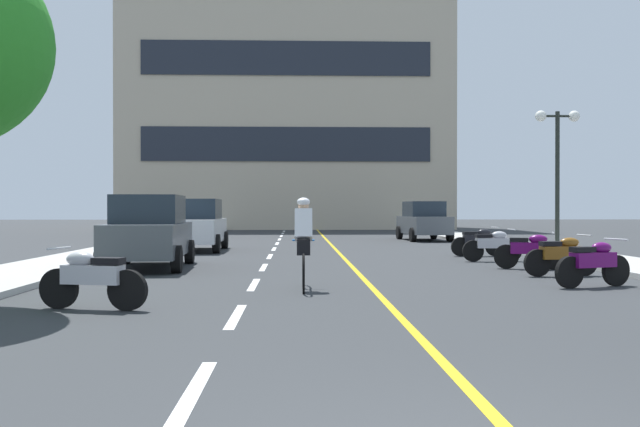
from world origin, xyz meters
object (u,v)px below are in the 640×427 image
at_px(motorcycle_4, 561,255).
at_px(motorcycle_7, 478,241).
at_px(motorcycle_5, 530,250).
at_px(parked_car_mid, 196,225).
at_px(motorcycle_3, 594,262).
at_px(motorcycle_2, 92,278).
at_px(street_lamp_mid, 557,147).
at_px(motorcycle_6, 493,245).
at_px(cyclist_rider, 303,241).
at_px(parked_car_far, 424,221).
at_px(parked_car_near, 149,231).

height_order(motorcycle_4, motorcycle_7, same).
xyz_separation_m(motorcycle_4, motorcycle_5, (-0.10, 1.77, 0.00)).
xyz_separation_m(parked_car_mid, motorcycle_3, (9.12, -11.62, -0.44)).
height_order(motorcycle_2, motorcycle_7, same).
distance_m(street_lamp_mid, motorcycle_6, 5.20).
height_order(motorcycle_3, cyclist_rider, cyclist_rider).
distance_m(motorcycle_3, cyclist_rider, 5.50).
xyz_separation_m(parked_car_mid, motorcycle_6, (9.01, -5.22, -0.44)).
distance_m(parked_car_mid, parked_car_far, 12.26).
relative_size(motorcycle_2, motorcycle_6, 0.98).
bearing_deg(motorcycle_2, motorcycle_3, 17.14).
xyz_separation_m(parked_car_mid, parked_car_far, (9.45, 7.81, 0.00)).
relative_size(parked_car_near, parked_car_mid, 1.02).
distance_m(motorcycle_2, motorcycle_5, 10.90).
height_order(parked_car_near, motorcycle_6, parked_car_near).
relative_size(parked_car_near, motorcycle_5, 2.58).
height_order(street_lamp_mid, parked_car_near, street_lamp_mid).
relative_size(parked_car_mid, motorcycle_5, 2.54).
bearing_deg(motorcycle_6, motorcycle_2, -133.17).
height_order(street_lamp_mid, motorcycle_6, street_lamp_mid).
xyz_separation_m(street_lamp_mid, parked_car_mid, (-11.98, 2.21, -2.58)).
height_order(parked_car_near, motorcycle_5, parked_car_near).
height_order(motorcycle_4, motorcycle_6, same).
relative_size(street_lamp_mid, parked_car_near, 1.06).
relative_size(parked_car_far, motorcycle_6, 2.53).
bearing_deg(motorcycle_5, street_lamp_mid, 63.46).
bearing_deg(street_lamp_mid, parked_car_far, 104.19).
bearing_deg(motorcycle_7, motorcycle_2, -127.66).
distance_m(motorcycle_2, cyclist_rider, 3.97).
bearing_deg(parked_car_mid, motorcycle_4, -45.51).
bearing_deg(parked_car_near, motorcycle_3, -25.97).
height_order(parked_car_near, motorcycle_3, parked_car_near).
bearing_deg(parked_car_mid, motorcycle_5, -39.92).
relative_size(parked_car_near, cyclist_rider, 2.41).
height_order(parked_car_far, motorcycle_2, parked_car_far).
bearing_deg(motorcycle_6, motorcycle_5, -85.07).
relative_size(parked_car_mid, motorcycle_3, 2.57).
xyz_separation_m(street_lamp_mid, motorcycle_2, (-11.46, -12.06, -3.03)).
bearing_deg(street_lamp_mid, motorcycle_3, -106.90).
height_order(motorcycle_6, motorcycle_7, same).
distance_m(motorcycle_5, cyclist_rider, 6.97).
bearing_deg(parked_car_near, street_lamp_mid, 21.93).
bearing_deg(street_lamp_mid, parked_car_near, -158.07).
relative_size(motorcycle_7, cyclist_rider, 0.96).
bearing_deg(parked_car_near, motorcycle_2, -84.61).
height_order(motorcycle_5, motorcycle_7, same).
xyz_separation_m(motorcycle_5, motorcycle_7, (-0.06, 4.66, 0.00)).
relative_size(motorcycle_4, motorcycle_6, 1.00).
distance_m(motorcycle_2, motorcycle_4, 10.02).
xyz_separation_m(motorcycle_4, motorcycle_6, (-0.31, 4.28, 0.00)).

